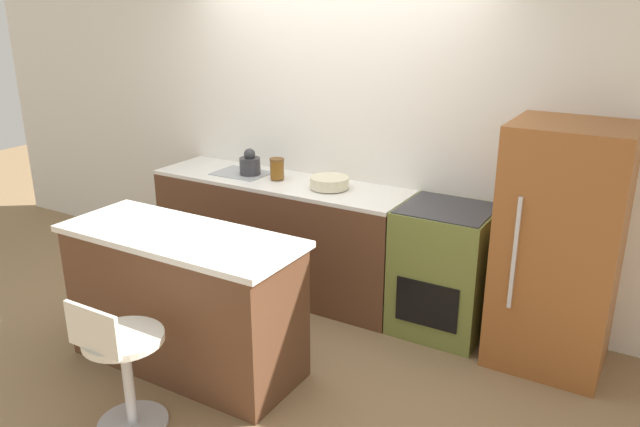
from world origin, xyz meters
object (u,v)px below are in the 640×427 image
object	(u,v)px
mixing_bowl	(329,182)
kettle	(250,164)
refrigerator	(559,248)
stool_chair	(122,364)
oven_range	(443,270)

from	to	relation	value
mixing_bowl	kettle	bearing A→B (deg)	180.00
refrigerator	mixing_bowl	size ratio (longest dim) A/B	5.41
mixing_bowl	stool_chair	bearing A→B (deg)	-94.96
oven_range	kettle	size ratio (longest dim) A/B	4.35
kettle	mixing_bowl	world-z (taller)	kettle
refrigerator	mixing_bowl	bearing A→B (deg)	179.10
mixing_bowl	oven_range	bearing A→B (deg)	-0.17
oven_range	kettle	distance (m)	1.79
mixing_bowl	refrigerator	bearing A→B (deg)	-0.90
refrigerator	mixing_bowl	world-z (taller)	refrigerator
oven_range	mixing_bowl	world-z (taller)	mixing_bowl
oven_range	refrigerator	size ratio (longest dim) A/B	0.58
refrigerator	stool_chair	bearing A→B (deg)	-133.83
refrigerator	kettle	distance (m)	2.47
oven_range	mixing_bowl	size ratio (longest dim) A/B	3.16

